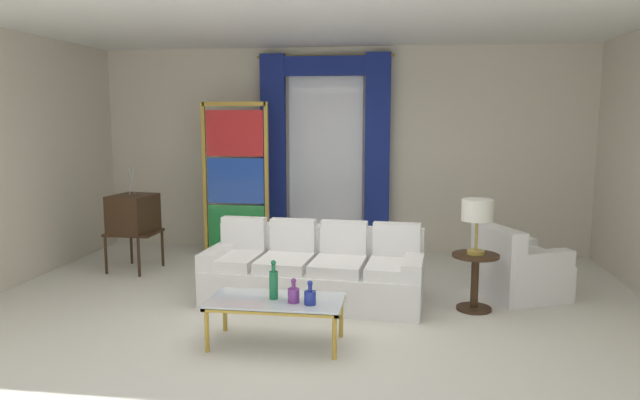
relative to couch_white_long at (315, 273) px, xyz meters
The scene contains 16 objects.
ground_plane 0.57m from the couch_white_long, 90.44° to the right, with size 16.00×16.00×0.00m, color silver.
wall_rear 2.84m from the couch_white_long, 90.08° to the left, with size 8.00×0.12×3.00m, color beige.
wall_left 3.86m from the couch_white_long, behind, with size 0.12×7.00×3.00m, color beige.
ceiling_slab 2.73m from the couch_white_long, 90.67° to the left, with size 8.00×7.60×0.04m, color white.
curtained_window 2.81m from the couch_white_long, 95.24° to the left, with size 2.00×0.17×2.70m.
couch_white_long is the anchor object (origin of this frame).
coffee_table 1.33m from the couch_white_long, 96.20° to the right, with size 1.18×0.59×0.41m.
bottle_blue_decanter 1.34m from the couch_white_long, 97.22° to the right, with size 0.08×0.08×0.35m.
bottle_crystal_tall 1.44m from the couch_white_long, 82.94° to the right, with size 0.10×0.10×0.21m.
bottle_amber_squat 1.39m from the couch_white_long, 88.92° to the right, with size 0.10×0.10×0.21m.
vintage_tv 2.73m from the couch_white_long, 159.98° to the left, with size 0.62×0.66×1.35m.
armchair_white 2.25m from the couch_white_long, 11.40° to the left, with size 1.08×1.07×0.80m.
stained_glass_divider 2.41m from the couch_white_long, 128.01° to the left, with size 0.95×0.05×2.20m.
peacock_figurine 1.72m from the couch_white_long, 125.82° to the left, with size 0.44×0.60×0.50m.
round_side_table 1.70m from the couch_white_long, ahead, with size 0.48×0.48×0.59m.
table_lamp_brass 1.84m from the couch_white_long, ahead, with size 0.32×0.32×0.57m.
Camera 1 is at (0.96, -5.74, 2.00)m, focal length 33.24 mm.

